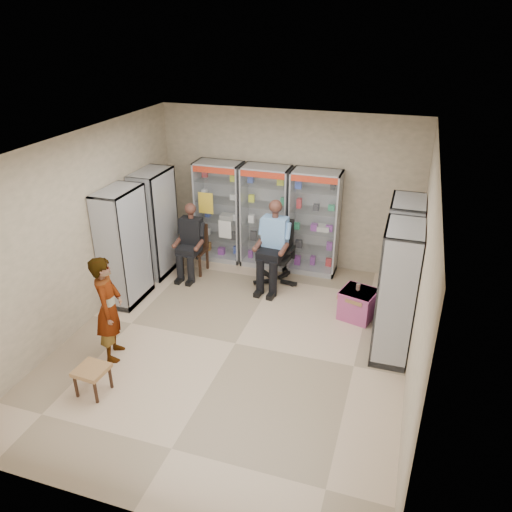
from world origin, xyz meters
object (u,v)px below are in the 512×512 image
(cabinet_back_left, at_px, (220,212))
(woven_stool_a, at_px, (354,306))
(cabinet_left_far, at_px, (155,223))
(office_chair, at_px, (276,253))
(seated_shopkeeper, at_px, (275,246))
(cabinet_right_far, at_px, (401,260))
(standing_man, at_px, (109,308))
(cabinet_right_near, at_px, (396,293))
(cabinet_back_mid, at_px, (266,217))
(pink_trunk, at_px, (358,304))
(cabinet_left_near, at_px, (124,247))
(wooden_chair, at_px, (194,249))
(cabinet_back_right, at_px, (314,223))
(woven_stool_b, at_px, (93,380))

(cabinet_back_left, distance_m, woven_stool_a, 3.33)
(cabinet_left_far, relative_size, office_chair, 1.65)
(seated_shopkeeper, relative_size, woven_stool_a, 3.52)
(cabinet_right_far, xyz_separation_m, standing_man, (-3.81, -2.40, -0.20))
(woven_stool_a, bearing_deg, cabinet_right_near, -51.49)
(office_chair, relative_size, standing_man, 0.76)
(cabinet_back_mid, xyz_separation_m, cabinet_right_near, (2.58, -2.23, 0.00))
(cabinet_right_far, xyz_separation_m, woven_stool_a, (-0.63, -0.31, -0.78))
(cabinet_right_far, xyz_separation_m, pink_trunk, (-0.58, -0.29, -0.75))
(cabinet_back_left, height_order, cabinet_right_far, same)
(seated_shopkeeper, xyz_separation_m, pink_trunk, (1.60, -0.68, -0.52))
(cabinet_right_far, xyz_separation_m, seated_shopkeeper, (-2.18, 0.39, -0.23))
(pink_trunk, height_order, woven_stool_a, pink_trunk)
(cabinet_back_left, bearing_deg, cabinet_left_far, -135.00)
(cabinet_back_mid, height_order, cabinet_left_near, same)
(office_chair, bearing_deg, wooden_chair, -174.01)
(seated_shopkeeper, bearing_deg, cabinet_back_right, 58.42)
(cabinet_back_left, xyz_separation_m, seated_shopkeeper, (1.35, -0.74, -0.23))
(cabinet_back_left, height_order, office_chair, cabinet_back_left)
(cabinet_right_near, height_order, standing_man, cabinet_right_near)
(cabinet_back_right, relative_size, standing_man, 1.26)
(cabinet_right_near, bearing_deg, cabinet_back_mid, 49.16)
(cabinet_back_mid, distance_m, woven_stool_a, 2.55)
(woven_stool_a, bearing_deg, seated_shopkeeper, 155.76)
(woven_stool_b, relative_size, standing_man, 0.24)
(cabinet_right_near, distance_m, pink_trunk, 1.25)
(cabinet_back_left, relative_size, cabinet_right_near, 1.00)
(cabinet_back_left, bearing_deg, seated_shopkeeper, -28.75)
(cabinet_back_mid, bearing_deg, pink_trunk, -35.33)
(cabinet_back_left, xyz_separation_m, cabinet_left_near, (-0.93, -2.03, 0.00))
(cabinet_back_right, xyz_separation_m, cabinet_right_far, (1.63, -1.13, 0.00))
(cabinet_back_right, relative_size, cabinet_right_near, 1.00)
(cabinet_back_mid, distance_m, cabinet_back_right, 0.95)
(cabinet_right_near, xyz_separation_m, woven_stool_a, (-0.63, 0.79, -0.78))
(woven_stool_a, bearing_deg, cabinet_back_left, 153.61)
(cabinet_right_far, bearing_deg, pink_trunk, 116.86)
(pink_trunk, distance_m, woven_stool_b, 4.21)
(wooden_chair, distance_m, woven_stool_b, 3.60)
(cabinet_back_left, distance_m, cabinet_right_far, 3.71)
(cabinet_right_near, bearing_deg, cabinet_back_left, 57.72)
(cabinet_left_near, bearing_deg, cabinet_back_left, 155.39)
(cabinet_left_near, distance_m, pink_trunk, 4.00)
(cabinet_right_near, relative_size, wooden_chair, 2.13)
(cabinet_left_near, xyz_separation_m, woven_stool_a, (3.83, 0.59, -0.78))
(cabinet_back_left, xyz_separation_m, pink_trunk, (2.95, -1.42, -0.75))
(wooden_chair, xyz_separation_m, standing_man, (-0.03, -2.80, 0.33))
(cabinet_right_near, relative_size, cabinet_left_far, 1.00)
(wooden_chair, bearing_deg, cabinet_back_mid, 31.31)
(cabinet_back_right, distance_m, cabinet_right_far, 1.98)
(cabinet_left_far, xyz_separation_m, cabinet_left_near, (0.00, -1.10, 0.00))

